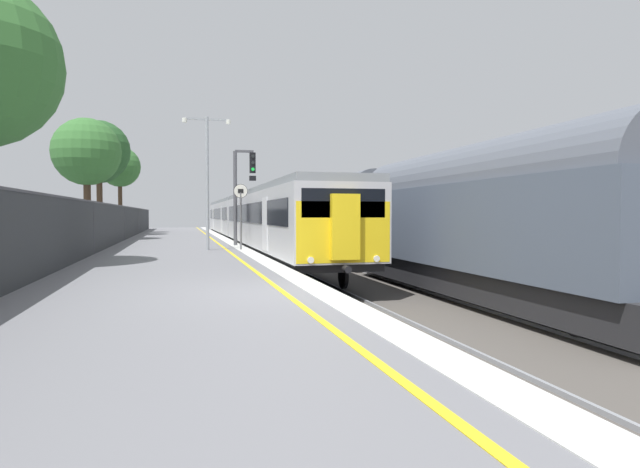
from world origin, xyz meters
The scene contains 9 objects.
ground centered at (2.64, 0.00, -0.61)m, with size 17.40×110.00×1.21m.
commuter_train_at_platform centered at (2.10, 24.42, 1.27)m, with size 2.83×41.53×3.81m.
freight_train_adjacent_track centered at (6.10, 26.15, 1.44)m, with size 2.60×58.82×4.47m.
signal_gantry centered at (0.64, 16.18, 2.91)m, with size 1.10×0.24×4.64m.
speed_limit_sign centered at (0.25, 12.88, 1.78)m, with size 0.59×0.08×2.80m.
platform_lamp_mid centered at (-1.14, 12.94, 3.31)m, with size 2.00×0.20×5.60m.
background_tree_left centered at (-6.95, 36.10, 5.23)m, with size 3.25×3.25×7.00m.
background_tree_centre centered at (-7.40, 23.46, 5.00)m, with size 3.87×3.87×7.06m.
background_tree_right centered at (-7.77, 30.94, 5.82)m, with size 4.29×4.31×8.16m.
Camera 1 is at (-2.28, -10.26, 1.50)m, focal length 30.30 mm.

